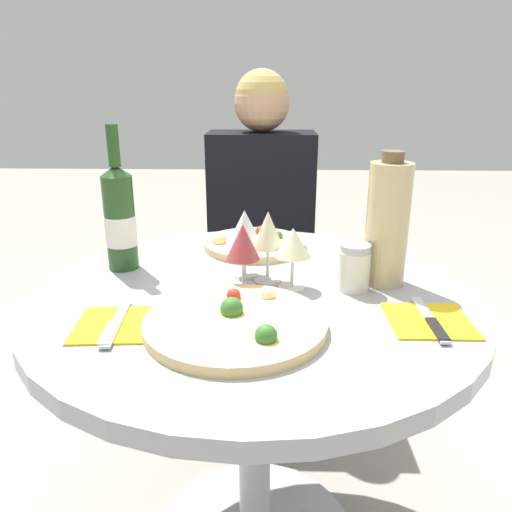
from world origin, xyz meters
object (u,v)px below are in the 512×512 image
(seated_diner, at_px, (262,259))
(tall_carafe, at_px, (387,223))
(pizza_large, at_px, (236,323))
(wine_bottle, at_px, (120,218))
(dining_table, at_px, (254,353))
(chair_behind_diner, at_px, (262,273))

(seated_diner, height_order, tall_carafe, seated_diner)
(seated_diner, height_order, pizza_large, seated_diner)
(seated_diner, xyz_separation_m, wine_bottle, (-0.32, -0.58, 0.30))
(dining_table, relative_size, tall_carafe, 3.27)
(dining_table, bearing_deg, tall_carafe, 11.91)
(seated_diner, distance_m, tall_carafe, 0.79)
(pizza_large, xyz_separation_m, tall_carafe, (0.31, 0.23, 0.13))
(tall_carafe, bearing_deg, dining_table, -168.09)
(dining_table, xyz_separation_m, pizza_large, (-0.03, -0.17, 0.16))
(chair_behind_diner, relative_size, pizza_large, 2.57)
(seated_diner, height_order, wine_bottle, seated_diner)
(chair_behind_diner, bearing_deg, seated_diner, 90.00)
(chair_behind_diner, distance_m, pizza_large, 1.08)
(pizza_large, height_order, wine_bottle, wine_bottle)
(seated_diner, bearing_deg, tall_carafe, 113.18)
(chair_behind_diner, height_order, seated_diner, seated_diner)
(seated_diner, bearing_deg, wine_bottle, 61.00)
(wine_bottle, bearing_deg, chair_behind_diner, 65.95)
(pizza_large, bearing_deg, seated_diner, 88.07)
(dining_table, relative_size, chair_behind_diner, 1.11)
(pizza_large, distance_m, wine_bottle, 0.44)
(seated_diner, relative_size, pizza_large, 3.54)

